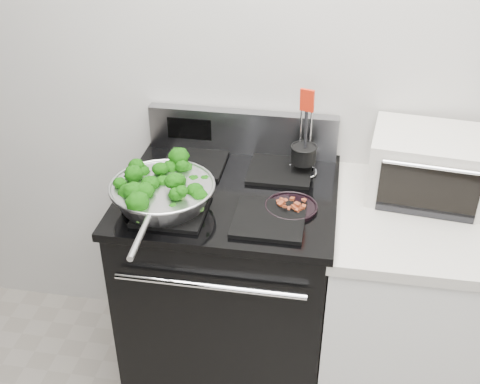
% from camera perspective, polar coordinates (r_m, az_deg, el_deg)
% --- Properties ---
extents(back_wall, '(4.00, 0.02, 2.70)m').
position_cam_1_polar(back_wall, '(2.31, 7.95, 12.39)').
color(back_wall, silver).
rests_on(back_wall, ground).
extents(gas_range, '(0.79, 0.69, 1.13)m').
position_cam_1_polar(gas_range, '(2.48, -0.94, -8.91)').
color(gas_range, black).
rests_on(gas_range, floor).
extents(counter, '(0.62, 0.68, 0.92)m').
position_cam_1_polar(counter, '(2.49, 15.01, -10.86)').
color(counter, white).
rests_on(counter, floor).
extents(skillet, '(0.37, 0.59, 0.08)m').
position_cam_1_polar(skillet, '(2.10, -7.36, -0.13)').
color(skillet, silver).
rests_on(skillet, gas_range).
extents(broccoli_pile, '(0.29, 0.29, 0.10)m').
position_cam_1_polar(broccoli_pile, '(2.09, -7.38, 0.37)').
color(broccoli_pile, black).
rests_on(broccoli_pile, skillet).
extents(bacon_plate, '(0.19, 0.19, 0.04)m').
position_cam_1_polar(bacon_plate, '(2.10, 4.87, -1.17)').
color(bacon_plate, black).
rests_on(bacon_plate, gas_range).
extents(utensil_holder, '(0.11, 0.11, 0.35)m').
position_cam_1_polar(utensil_holder, '(2.30, 6.02, 3.17)').
color(utensil_holder, silver).
rests_on(utensil_holder, gas_range).
extents(toaster_oven, '(0.45, 0.36, 0.24)m').
position_cam_1_polar(toaster_oven, '(2.29, 17.54, 2.40)').
color(toaster_oven, silver).
rests_on(toaster_oven, counter).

